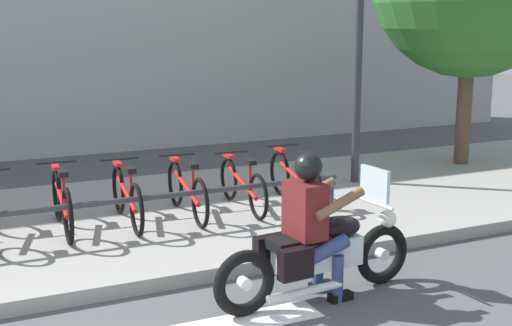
# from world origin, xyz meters

# --- Properties ---
(sidewalk) EXTENTS (24.00, 4.40, 0.15)m
(sidewalk) POSITION_xyz_m (0.00, 4.77, 0.07)
(sidewalk) COLOR gray
(sidewalk) RESTS_ON ground
(motorcycle) EXTENTS (2.19, 0.68, 1.20)m
(motorcycle) POSITION_xyz_m (2.13, 1.79, 0.45)
(motorcycle) COLOR black
(motorcycle) RESTS_ON ground
(rider) EXTENTS (0.65, 0.57, 1.43)m
(rider) POSITION_xyz_m (2.05, 1.78, 0.82)
(rider) COLOR #591919
(rider) RESTS_ON ground
(bicycle_3) EXTENTS (0.48, 1.66, 0.79)m
(bicycle_3) POSITION_xyz_m (0.24, 4.46, 0.51)
(bicycle_3) COLOR black
(bicycle_3) RESTS_ON sidewalk
(bicycle_4) EXTENTS (0.48, 1.68, 0.76)m
(bicycle_4) POSITION_xyz_m (1.01, 4.46, 0.50)
(bicycle_4) COLOR black
(bicycle_4) RESTS_ON sidewalk
(bicycle_5) EXTENTS (0.48, 1.71, 0.74)m
(bicycle_5) POSITION_xyz_m (1.78, 4.46, 0.49)
(bicycle_5) COLOR black
(bicycle_5) RESTS_ON sidewalk
(bicycle_6) EXTENTS (0.48, 1.66, 0.72)m
(bicycle_6) POSITION_xyz_m (2.55, 4.47, 0.48)
(bicycle_6) COLOR black
(bicycle_6) RESTS_ON sidewalk
(bicycle_7) EXTENTS (0.48, 1.60, 0.76)m
(bicycle_7) POSITION_xyz_m (3.32, 4.46, 0.50)
(bicycle_7) COLOR black
(bicycle_7) RESTS_ON sidewalk
(bike_rack) EXTENTS (5.99, 0.07, 0.49)m
(bike_rack) POSITION_xyz_m (0.62, 3.91, 0.58)
(bike_rack) COLOR #333338
(bike_rack) RESTS_ON sidewalk
(street_lamp) EXTENTS (0.28, 0.28, 3.90)m
(street_lamp) POSITION_xyz_m (4.76, 5.17, 2.39)
(street_lamp) COLOR #2D2D33
(street_lamp) RESTS_ON ground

